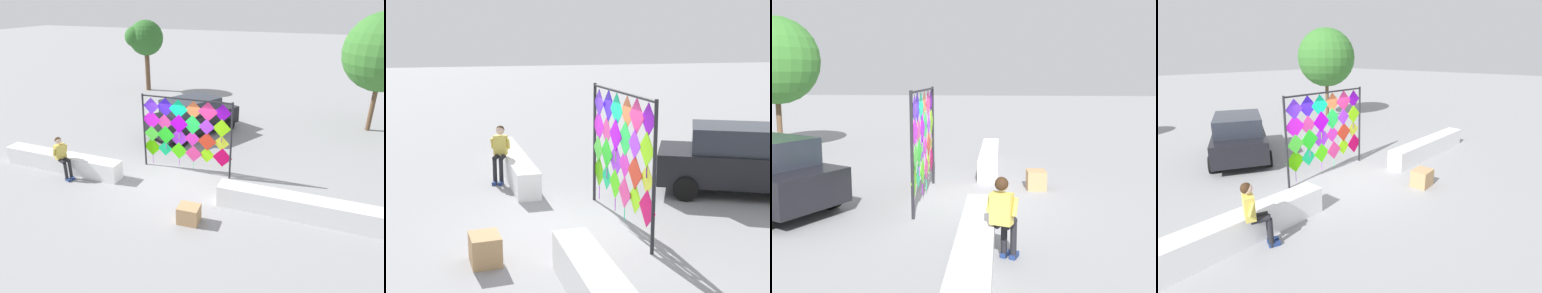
% 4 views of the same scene
% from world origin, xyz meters
% --- Properties ---
extents(ground, '(120.00, 120.00, 0.00)m').
position_xyz_m(ground, '(0.00, 0.00, 0.00)').
color(ground, gray).
extents(plaza_ledge_left, '(4.79, 0.58, 0.66)m').
position_xyz_m(plaza_ledge_left, '(-4.22, -0.46, 0.33)').
color(plaza_ledge_left, white).
rests_on(plaza_ledge_left, ground).
extents(plaza_ledge_right, '(4.79, 0.58, 0.66)m').
position_xyz_m(plaza_ledge_right, '(4.22, -0.46, 0.33)').
color(plaza_ledge_right, white).
rests_on(plaza_ledge_right, ground).
extents(kite_display_rack, '(3.43, 0.12, 2.80)m').
position_xyz_m(kite_display_rack, '(0.08, 1.07, 1.65)').
color(kite_display_rack, '#232328').
rests_on(kite_display_rack, ground).
extents(seated_vendor, '(0.71, 0.59, 1.51)m').
position_xyz_m(seated_vendor, '(-3.78, -0.91, 0.89)').
color(seated_vendor, black).
rests_on(seated_vendor, ground).
extents(parked_car, '(3.69, 4.75, 1.70)m').
position_xyz_m(parked_car, '(-1.08, 4.84, 0.86)').
color(parked_car, black).
rests_on(parked_car, ground).
extents(cardboard_box_large, '(0.63, 0.54, 0.52)m').
position_xyz_m(cardboard_box_large, '(1.34, -1.83, 0.26)').
color(cardboard_box_large, tan).
rests_on(cardboard_box_large, ground).
extents(tree_far_right, '(3.59, 3.52, 5.46)m').
position_xyz_m(tree_far_right, '(6.91, 8.31, 3.76)').
color(tree_far_right, brown).
rests_on(tree_far_right, ground).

